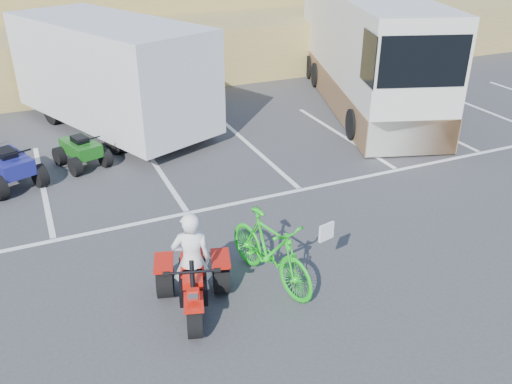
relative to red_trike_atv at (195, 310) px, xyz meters
name	(u,v)px	position (x,y,z in m)	size (l,w,h in m)	color
ground	(229,275)	(0.84, 0.66, 0.00)	(100.00, 100.00, 0.00)	#3A3A3C
parking_stripes	(201,175)	(1.70, 4.73, 0.00)	(28.00, 5.16, 0.01)	white
grass_embankment	(87,34)	(0.84, 16.14, 1.42)	(40.00, 8.50, 3.10)	olive
red_trike_atv	(195,310)	(0.00, 0.00, 0.00)	(1.22, 1.63, 1.06)	#BB150A
rider	(192,261)	(0.04, 0.14, 0.84)	(0.61, 0.40, 1.68)	white
green_dirt_bike	(270,250)	(1.42, 0.20, 0.64)	(0.60, 2.11, 1.27)	#14BF19
cargo_trailer	(110,72)	(0.49, 8.93, 1.67)	(5.00, 7.12, 3.09)	silver
rv_motorhome	(365,57)	(8.53, 8.13, 1.50)	(5.34, 9.89, 3.46)	silver
quad_atv_blue	(13,185)	(-2.49, 5.99, 0.00)	(1.14, 1.53, 1.00)	navy
quad_atv_green	(84,165)	(-0.82, 6.49, 0.00)	(0.99, 1.32, 0.87)	#145513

